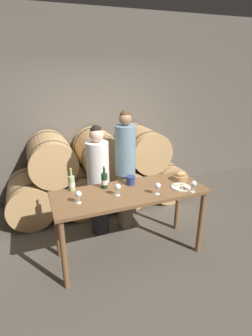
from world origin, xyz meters
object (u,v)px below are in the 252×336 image
Objects in this scene: blue_crock at (131,180)px; wine_glass_right at (194,184)px; wine_bottle_white at (72,183)px; wine_glass_far_left at (78,194)px; person_right at (125,171)px; tasting_table at (130,200)px; person_left at (98,181)px; wine_glass_center at (158,186)px; wine_bottle_red at (104,180)px; cheese_plate at (181,187)px; wine_glass_left at (118,187)px; bread_basket at (181,177)px.

wine_glass_right is (0.62, -0.47, 0.04)m from blue_crock.
wine_bottle_white is 1.95× the size of wine_glass_far_left.
wine_glass_far_left is (-0.81, -0.70, 0.10)m from person_right.
tasting_table is 0.67m from person_left.
wine_glass_center and wine_glass_right have the same top height.
blue_crock is at bearing -55.71° from person_left.
wine_bottle_red is 0.34m from blue_crock.
wine_glass_center is at bearing 166.57° from wine_glass_right.
person_left is at bearing 179.98° from person_right.
tasting_table is 6.35× the size of wine_bottle_red.
wine_glass_far_left is (0.01, -0.35, 0.01)m from wine_bottle_white.
wine_glass_far_left reaches higher than blue_crock.
wine_glass_far_left is at bearing 170.71° from wine_glass_right.
wine_bottle_red reaches higher than blue_crock.
person_right is 0.46m from blue_crock.
wine_glass_far_left is 0.91m from wine_glass_center.
wine_glass_far_left is (-1.26, 0.06, 0.09)m from cheese_plate.
wine_bottle_white is at bearing 157.17° from wine_glass_right.
wine_glass_far_left is at bearing -177.29° from wine_glass_left.
blue_crock is 0.67m from bread_basket.
wine_glass_far_left is at bearing -144.24° from wine_bottle_red.
wine_glass_far_left and wine_glass_left have the same top height.
wine_bottle_red is 0.39m from wine_bottle_white.
person_left is at bearing 109.81° from tasting_table.
wine_glass_left is at bearing -173.02° from bread_basket.
wine_glass_far_left is 0.46m from wine_glass_left.
person_right reaches higher than wine_glass_right.
person_right is at bearing 77.73° from blue_crock.
wine_bottle_white reaches higher than tasting_table.
wine_glass_far_left is at bearing -160.52° from blue_crock.
wine_bottle_red is at bearing 144.14° from wine_glass_center.
person_right is 0.62m from wine_bottle_red.
wine_bottle_red is 1.07m from wine_glass_right.
tasting_table is at bearing -23.20° from wine_bottle_white.
wine_bottle_white is (-0.39, 0.08, -0.00)m from wine_bottle_red.
person_left reaches higher than wine_bottle_white.
wine_glass_right is at bearing -44.84° from person_left.
cheese_plate is (0.85, -0.76, 0.10)m from person_left.
wine_glass_right reaches higher than bread_basket.
wine_glass_center is 0.43m from wine_glass_right.
wine_glass_right reaches higher than blue_crock.
person_right reaches higher than wine_bottle_white.
person_right is at bearing 120.64° from cheese_plate.
wine_glass_right is (-0.05, -0.35, 0.06)m from bread_basket.
wine_bottle_red is 0.46m from wine_glass_far_left.
wine_bottle_white is 2.38× the size of blue_crock.
wine_bottle_white is at bearing 92.14° from wine_glass_far_left.
wine_bottle_white is 0.73m from blue_crock.
wine_glass_left is at bearing -34.50° from wine_bottle_white.
wine_glass_center is at bearing -83.24° from person_right.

